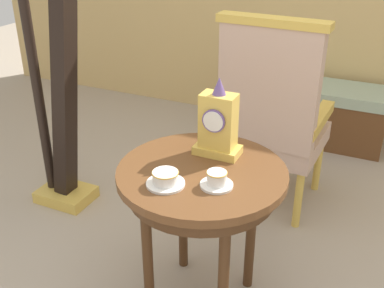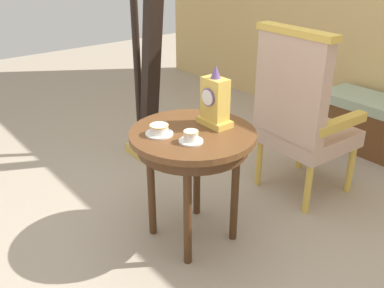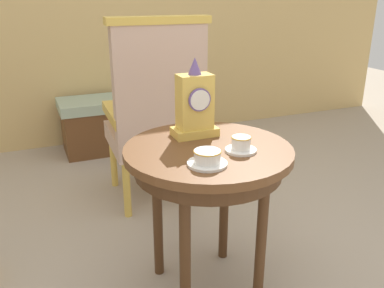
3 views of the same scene
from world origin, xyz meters
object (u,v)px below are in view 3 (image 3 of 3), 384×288
(teacup_left, at_px, (207,158))
(armchair, at_px, (156,112))
(side_table, at_px, (208,166))
(window_bench, at_px, (126,122))
(mantel_clock, at_px, (195,105))
(teacup_right, at_px, (241,145))

(teacup_left, bearing_deg, armchair, 82.77)
(side_table, height_order, teacup_left, teacup_left)
(window_bench, bearing_deg, mantel_clock, -93.47)
(teacup_left, relative_size, mantel_clock, 0.44)
(armchair, bearing_deg, teacup_left, -97.23)
(side_table, distance_m, window_bench, 1.93)
(window_bench, bearing_deg, teacup_left, -95.24)
(teacup_left, height_order, armchair, armchair)
(mantel_clock, xyz_separation_m, window_bench, (0.11, 1.74, -0.59))
(side_table, height_order, window_bench, side_table)
(teacup_left, xyz_separation_m, window_bench, (0.19, 2.05, -0.48))
(window_bench, bearing_deg, armchair, -93.31)
(mantel_clock, bearing_deg, armchair, 86.28)
(teacup_right, bearing_deg, armchair, 92.96)
(teacup_right, relative_size, window_bench, 0.12)
(teacup_right, xyz_separation_m, mantel_clock, (-0.09, 0.24, 0.11))
(teacup_right, bearing_deg, window_bench, 89.66)
(armchair, bearing_deg, teacup_right, -87.04)
(side_table, xyz_separation_m, teacup_right, (0.10, -0.09, 0.11))
(teacup_right, height_order, armchair, armchair)
(mantel_clock, height_order, window_bench, mantel_clock)
(side_table, relative_size, teacup_right, 5.47)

